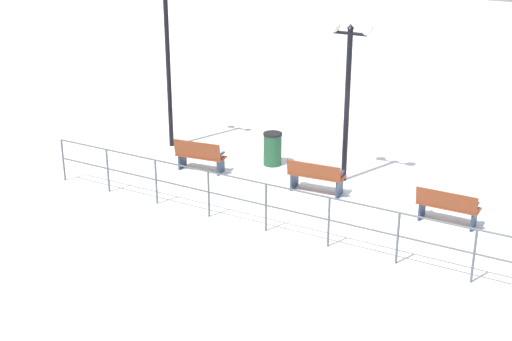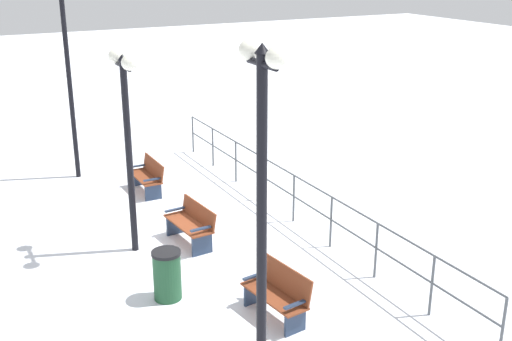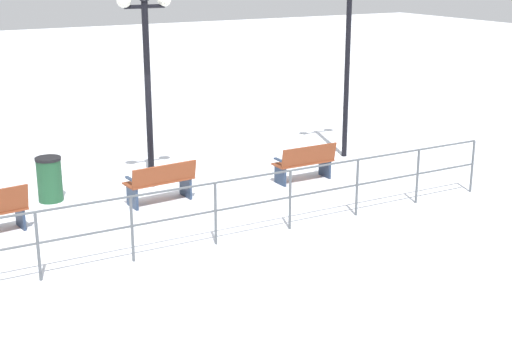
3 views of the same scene
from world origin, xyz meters
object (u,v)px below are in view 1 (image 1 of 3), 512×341
object	(u,v)px
bench_second	(316,176)
bench_third	(200,156)
lamppost_far	(167,40)
lamppost_middle	(349,72)
trash_bin	(273,149)
bench_nearest	(448,206)

from	to	relation	value
bench_second	bench_third	xyz separation A→B (m)	(-0.20, 3.42, 0.00)
bench_third	lamppost_far	distance (m)	3.68
lamppost_middle	bench_second	bearing A→B (deg)	167.76
bench_third	trash_bin	bearing A→B (deg)	-52.54
bench_second	trash_bin	world-z (taller)	trash_bin
bench_nearest	bench_second	world-z (taller)	bench_second
lamppost_far	trash_bin	xyz separation A→B (m)	(0.08, -3.47, -2.75)
lamppost_far	bench_nearest	bearing A→B (deg)	-98.75
lamppost_far	lamppost_middle	bearing A→B (deg)	-90.00
bench_second	lamppost_far	bearing A→B (deg)	72.70
bench_second	bench_nearest	bearing A→B (deg)	-97.78
bench_nearest	lamppost_far	bearing A→B (deg)	80.84
bench_nearest	lamppost_middle	xyz separation A→B (m)	(1.36, 3.16, 2.50)
bench_third	lamppost_far	bearing A→B (deg)	47.42
bench_second	trash_bin	xyz separation A→B (m)	(1.27, 1.96, 0.01)
lamppost_middle	lamppost_far	bearing A→B (deg)	90.00
bench_nearest	lamppost_middle	distance (m)	4.26
lamppost_far	trash_bin	size ratio (longest dim) A/B	5.35
lamppost_middle	trash_bin	bearing A→B (deg)	87.96
lamppost_middle	trash_bin	xyz separation A→B (m)	(0.08, 2.22, -2.48)
bench_nearest	lamppost_middle	world-z (taller)	lamppost_middle
bench_nearest	trash_bin	size ratio (longest dim) A/B	1.50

